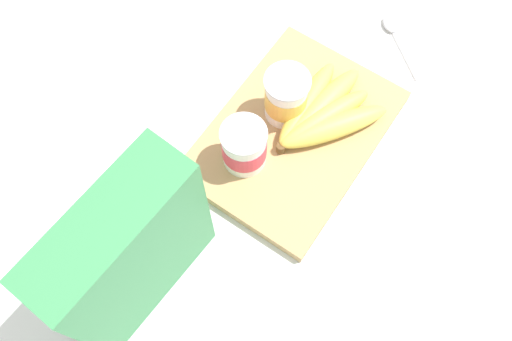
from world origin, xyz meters
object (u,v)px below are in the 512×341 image
(banana_bunch, at_px, (322,114))
(cereal_box, at_px, (130,254))
(cutting_board, at_px, (294,135))
(yogurt_cup_front, at_px, (244,147))
(spoon, at_px, (397,37))
(yogurt_cup_back, at_px, (286,97))

(banana_bunch, bearing_deg, cereal_box, 167.91)
(cutting_board, xyz_separation_m, yogurt_cup_front, (-0.08, 0.04, 0.05))
(cutting_board, xyz_separation_m, spoon, (0.26, -0.04, -0.01))
(spoon, bearing_deg, cereal_box, 170.55)
(cutting_board, relative_size, banana_bunch, 1.70)
(yogurt_cup_back, distance_m, banana_bunch, 0.06)
(cereal_box, relative_size, yogurt_cup_back, 2.79)
(cereal_box, bearing_deg, yogurt_cup_back, -179.93)
(cutting_board, xyz_separation_m, banana_bunch, (0.04, -0.02, 0.03))
(cutting_board, relative_size, yogurt_cup_back, 3.64)
(banana_bunch, distance_m, spoon, 0.22)
(spoon, bearing_deg, yogurt_cup_back, 162.69)
(cutting_board, relative_size, spoon, 2.83)
(yogurt_cup_front, height_order, yogurt_cup_back, yogurt_cup_back)
(yogurt_cup_back, height_order, banana_bunch, yogurt_cup_back)
(spoon, bearing_deg, cutting_board, 170.74)
(yogurt_cup_front, xyz_separation_m, spoon, (0.34, -0.08, -0.06))
(yogurt_cup_front, bearing_deg, spoon, -13.26)
(cereal_box, xyz_separation_m, yogurt_cup_front, (0.22, -0.01, -0.06))
(yogurt_cup_front, bearing_deg, cereal_box, 176.53)
(cutting_board, distance_m, banana_bunch, 0.05)
(cereal_box, xyz_separation_m, banana_bunch, (0.34, -0.07, -0.09))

